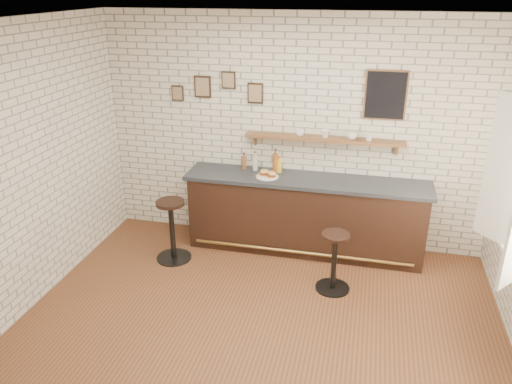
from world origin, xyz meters
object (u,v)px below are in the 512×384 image
Objects in this scene: shelf_cup_b at (325,134)px; bitters_bottle_brown at (244,163)px; bitters_bottle_white at (255,163)px; bar_stool_right at (334,260)px; shelf_cup_a at (300,133)px; shelf_cup_c at (352,136)px; ciabatta_sandwich at (268,173)px; bar_counter at (305,215)px; bitters_bottle_amber at (275,163)px; condiment_bottle_yellow at (279,166)px; shelf_cup_d at (369,137)px; sandwich_plate at (267,177)px; bar_stool_left at (172,228)px.

bitters_bottle_brown is at bearing 136.67° from shelf_cup_b.
bitters_bottle_white is 0.36× the size of bar_stool_right.
shelf_cup_a is 1.08× the size of shelf_cup_b.
bar_stool_right is at bearing 170.51° from shelf_cup_c.
bitters_bottle_white is 0.72m from shelf_cup_a.
shelf_cup_a is (-0.59, 1.06, 1.16)m from bar_stool_right.
ciabatta_sandwich is 1.05× the size of bitters_bottle_brown.
bar_counter is 0.78m from bitters_bottle_amber.
shelf_cup_a is (0.25, 0.05, 0.45)m from condiment_bottle_yellow.
ciabatta_sandwich is 1.33m from shelf_cup_d.
bitters_bottle_white is at bearing 0.00° from bitters_bottle_brown.
shelf_cup_b is (1.04, 0.05, 0.45)m from bitters_bottle_brown.
ciabatta_sandwich is 0.24m from condiment_bottle_yellow.
bitters_bottle_amber is at bearing -0.00° from bitters_bottle_white.
shelf_cup_a reaches higher than condiment_bottle_yellow.
sandwich_plate is at bearing -106.24° from bitters_bottle_amber.
bitters_bottle_white is 0.99m from shelf_cup_b.
bar_counter is 12.89× the size of ciabatta_sandwich.
condiment_bottle_yellow reaches higher than bar_stool_right.
shelf_cup_b reaches higher than bitters_bottle_amber.
sandwich_plate is 1.32× the size of condiment_bottle_yellow.
bitters_bottle_white is (-0.70, 0.15, 0.61)m from bar_counter.
shelf_cup_d is (2.32, 0.83, 1.12)m from bar_stool_left.
bar_stool_right is (2.06, -0.23, -0.05)m from bar_stool_left.
shelf_cup_c reaches higher than bitters_bottle_white.
shelf_cup_d is (1.10, 0.05, 0.45)m from condiment_bottle_yellow.
bitters_bottle_brown is at bearing 180.00° from bitters_bottle_amber.
bitters_bottle_amber reaches higher than ciabatta_sandwich.
bitters_bottle_brown is at bearing 85.39° from shelf_cup_c.
shelf_cup_b is 0.53m from shelf_cup_d.
bitters_bottle_amber is at bearing 33.81° from bar_stool_left.
ciabatta_sandwich is (-0.48, -0.06, 0.55)m from bar_counter.
bitters_bottle_white is at bearing 134.38° from sandwich_plate.
ciabatta_sandwich is 0.30× the size of bar_stool_left.
bitters_bottle_amber reaches higher than bitters_bottle_brown.
shelf_cup_b reaches higher than shelf_cup_c.
shelf_cup_d reaches higher than bar_stool_left.
bar_stool_right is (1.31, -1.01, -0.72)m from bitters_bottle_brown.
bar_stool_left is 1.12× the size of bar_stool_right.
shelf_cup_b reaches higher than ciabatta_sandwich.
bitters_bottle_white is at bearing 162.75° from shelf_cup_a.
shelf_cup_a is (0.57, 0.05, 0.43)m from bitters_bottle_white.
shelf_cup_b is (0.57, 0.05, 0.45)m from condiment_bottle_yellow.
sandwich_plate is 1.09× the size of bitters_bottle_white.
bitters_bottle_white reaches higher than sandwich_plate.
shelf_cup_d reaches higher than sandwich_plate.
bitters_bottle_brown is 0.15m from bitters_bottle_white.
shelf_cup_b is at bearing 5.06° from condiment_bottle_yellow.
shelf_cup_d reaches higher than bar_stool_right.
bar_stool_right is at bearing -121.58° from shelf_cup_b.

